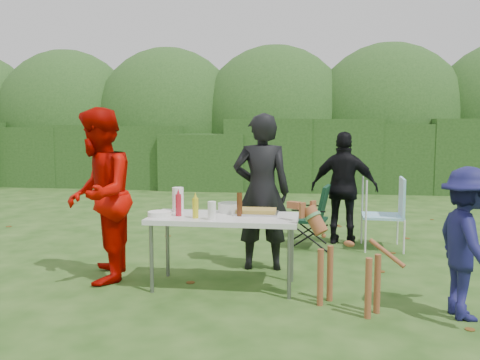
# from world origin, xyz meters

# --- Properties ---
(ground) EXTENTS (80.00, 80.00, 0.00)m
(ground) POSITION_xyz_m (0.00, 0.00, 0.00)
(ground) COLOR #1E4211
(hedge_row) EXTENTS (22.00, 1.40, 1.70)m
(hedge_row) POSITION_xyz_m (0.00, 8.00, 0.85)
(hedge_row) COLOR #23471C
(hedge_row) RESTS_ON ground
(shrub_backdrop) EXTENTS (20.00, 2.60, 3.20)m
(shrub_backdrop) POSITION_xyz_m (0.00, 9.60, 1.60)
(shrub_backdrop) COLOR #3D6628
(shrub_backdrop) RESTS_ON ground
(folding_table) EXTENTS (1.50, 0.70, 0.74)m
(folding_table) POSITION_xyz_m (0.24, -0.19, 0.69)
(folding_table) COLOR silver
(folding_table) RESTS_ON ground
(person_cook) EXTENTS (0.70, 0.50, 1.80)m
(person_cook) POSITION_xyz_m (0.55, 0.54, 0.90)
(person_cook) COLOR black
(person_cook) RESTS_ON ground
(person_red_jacket) EXTENTS (0.91, 1.05, 1.85)m
(person_red_jacket) POSITION_xyz_m (-1.11, -0.17, 0.92)
(person_red_jacket) COLOR #B30700
(person_red_jacket) RESTS_ON ground
(person_black_puffy) EXTENTS (0.97, 0.53, 1.58)m
(person_black_puffy) POSITION_xyz_m (1.56, 1.98, 0.79)
(person_black_puffy) COLOR black
(person_black_puffy) RESTS_ON ground
(child) EXTENTS (0.61, 0.91, 1.31)m
(child) POSITION_xyz_m (2.44, -0.72, 0.65)
(child) COLOR #16164B
(child) RESTS_ON ground
(dog) EXTENTS (1.02, 0.85, 0.91)m
(dog) POSITION_xyz_m (1.46, -0.67, 0.46)
(dog) COLOR brown
(dog) RESTS_ON ground
(camping_chair) EXTENTS (0.62, 0.62, 0.87)m
(camping_chair) POSITION_xyz_m (1.08, 1.69, 0.43)
(camping_chair) COLOR #0F321F
(camping_chair) RESTS_ON ground
(lawn_chair) EXTENTS (0.61, 0.61, 0.98)m
(lawn_chair) POSITION_xyz_m (2.06, 1.74, 0.49)
(lawn_chair) COLOR #44BCE8
(lawn_chair) RESTS_ON ground
(food_tray) EXTENTS (0.45, 0.30, 0.02)m
(food_tray) POSITION_xyz_m (0.55, -0.04, 0.75)
(food_tray) COLOR #B7B7BA
(food_tray) RESTS_ON folding_table
(focaccia_bread) EXTENTS (0.40, 0.26, 0.04)m
(focaccia_bread) POSITION_xyz_m (0.55, -0.04, 0.78)
(focaccia_bread) COLOR #AF913C
(focaccia_bread) RESTS_ON food_tray
(mustard_bottle) EXTENTS (0.06, 0.06, 0.20)m
(mustard_bottle) POSITION_xyz_m (-0.02, -0.36, 0.84)
(mustard_bottle) COLOR gold
(mustard_bottle) RESTS_ON folding_table
(ketchup_bottle) EXTENTS (0.06, 0.06, 0.22)m
(ketchup_bottle) POSITION_xyz_m (-0.22, -0.26, 0.85)
(ketchup_bottle) COLOR red
(ketchup_bottle) RESTS_ON folding_table
(beer_bottle) EXTENTS (0.06, 0.06, 0.24)m
(beer_bottle) POSITION_xyz_m (0.40, -0.18, 0.86)
(beer_bottle) COLOR #47230F
(beer_bottle) RESTS_ON folding_table
(paper_towel_roll) EXTENTS (0.12, 0.12, 0.26)m
(paper_towel_roll) POSITION_xyz_m (-0.30, 0.00, 0.87)
(paper_towel_roll) COLOR white
(paper_towel_roll) RESTS_ON folding_table
(cup_stack) EXTENTS (0.08, 0.08, 0.18)m
(cup_stack) POSITION_xyz_m (0.16, -0.42, 0.83)
(cup_stack) COLOR white
(cup_stack) RESTS_ON folding_table
(pasta_bowl) EXTENTS (0.26, 0.26, 0.10)m
(pasta_bowl) POSITION_xyz_m (0.26, 0.04, 0.79)
(pasta_bowl) COLOR silver
(pasta_bowl) RESTS_ON folding_table
(plate_stack) EXTENTS (0.24, 0.24, 0.05)m
(plate_stack) POSITION_xyz_m (-0.40, -0.31, 0.77)
(plate_stack) COLOR white
(plate_stack) RESTS_ON folding_table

